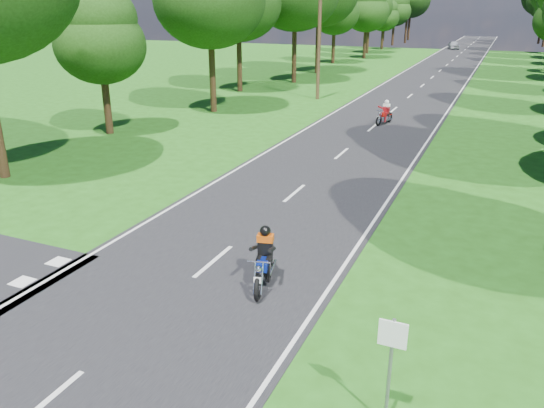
% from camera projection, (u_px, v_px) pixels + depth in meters
% --- Properties ---
extents(ground, '(160.00, 160.00, 0.00)m').
position_uv_depth(ground, '(172.00, 297.00, 12.53)').
color(ground, '#205012').
rests_on(ground, ground).
extents(main_road, '(7.00, 140.00, 0.02)m').
position_uv_depth(main_road, '(440.00, 71.00, 55.41)').
color(main_road, black).
rests_on(main_road, ground).
extents(road_markings, '(7.40, 140.00, 0.01)m').
position_uv_depth(road_markings, '(436.00, 72.00, 53.85)').
color(road_markings, silver).
rests_on(road_markings, main_road).
extents(telegraph_pole, '(1.20, 0.26, 8.00)m').
position_uv_depth(telegraph_pole, '(319.00, 41.00, 37.35)').
color(telegraph_pole, '#382616').
rests_on(telegraph_pole, ground).
extents(road_sign, '(0.45, 0.07, 2.00)m').
position_uv_depth(road_sign, '(391.00, 356.00, 8.27)').
color(road_sign, slate).
rests_on(road_sign, ground).
extents(rider_near_blue, '(1.00, 1.87, 1.48)m').
position_uv_depth(rider_near_blue, '(264.00, 257.00, 12.81)').
color(rider_near_blue, navy).
rests_on(rider_near_blue, main_road).
extents(rider_far_red, '(0.95, 1.73, 1.37)m').
position_uv_depth(rider_far_red, '(385.00, 112.00, 30.38)').
color(rider_far_red, '#AB140D').
rests_on(rider_far_red, main_road).
extents(distant_car, '(2.30, 3.89, 1.24)m').
position_uv_depth(distant_car, '(454.00, 45.00, 81.89)').
color(distant_car, '#BABDC2').
rests_on(distant_car, main_road).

